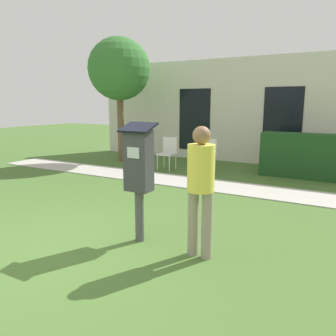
{
  "coord_description": "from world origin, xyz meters",
  "views": [
    {
      "loc": [
        3.14,
        -2.66,
        1.83
      ],
      "look_at": [
        1.23,
        0.79,
        1.05
      ],
      "focal_mm": 35.0,
      "sensor_mm": 36.0,
      "label": 1
    }
  ],
  "objects_px": {
    "parking_meter": "(139,167)",
    "person_standing": "(201,182)",
    "outdoor_chair_middle": "(207,153)",
    "outdoor_chair_left": "(168,150)"
  },
  "relations": [
    {
      "from": "parking_meter",
      "to": "person_standing",
      "type": "xyz_separation_m",
      "value": [
        0.89,
        -0.04,
        -0.09
      ]
    },
    {
      "from": "person_standing",
      "to": "parking_meter",
      "type": "bearing_deg",
      "value": 156.19
    },
    {
      "from": "outdoor_chair_middle",
      "to": "outdoor_chair_left",
      "type": "bearing_deg",
      "value": -173.81
    },
    {
      "from": "parking_meter",
      "to": "outdoor_chair_left",
      "type": "bearing_deg",
      "value": 114.51
    },
    {
      "from": "outdoor_chair_left",
      "to": "outdoor_chair_middle",
      "type": "relative_size",
      "value": 1.0
    },
    {
      "from": "parking_meter",
      "to": "outdoor_chair_left",
      "type": "height_order",
      "value": "parking_meter"
    },
    {
      "from": "parking_meter",
      "to": "person_standing",
      "type": "bearing_deg",
      "value": -2.25
    },
    {
      "from": "person_standing",
      "to": "outdoor_chair_middle",
      "type": "bearing_deg",
      "value": 89.71
    },
    {
      "from": "parking_meter",
      "to": "person_standing",
      "type": "relative_size",
      "value": 1.01
    },
    {
      "from": "parking_meter",
      "to": "person_standing",
      "type": "height_order",
      "value": "parking_meter"
    }
  ]
}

